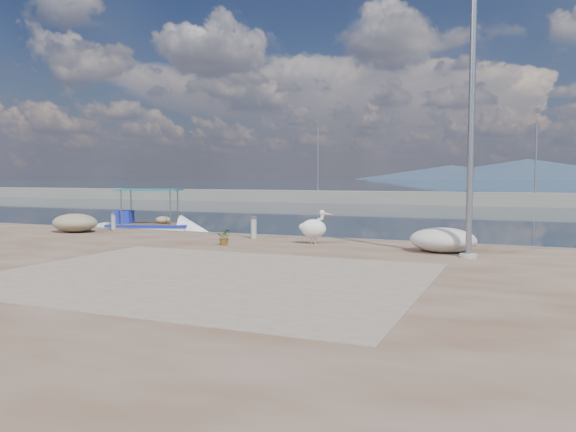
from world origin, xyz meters
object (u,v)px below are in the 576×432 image
at_px(boat_left, 149,230).
at_px(bollard_near, 254,226).
at_px(lamp_post, 471,129).
at_px(pelican, 314,228).

xyz_separation_m(boat_left, bollard_near, (7.07, -3.72, 0.73)).
relative_size(boat_left, lamp_post, 0.75).
bearing_deg(bollard_near, boat_left, 152.23).
bearing_deg(pelican, boat_left, 157.26).
relative_size(lamp_post, bollard_near, 9.19).
relative_size(boat_left, pelican, 4.78).
distance_m(pelican, bollard_near, 2.51).
height_order(pelican, bollard_near, pelican).
bearing_deg(lamp_post, bollard_near, 165.38).
bearing_deg(lamp_post, boat_left, 158.54).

